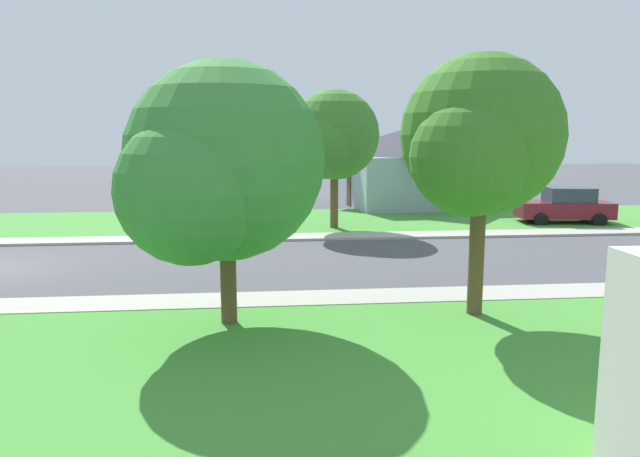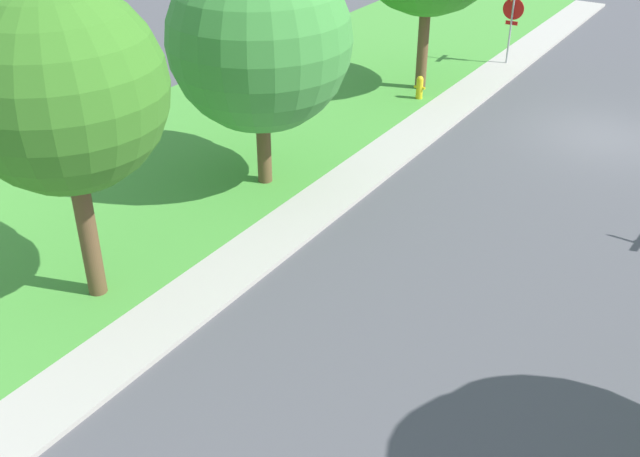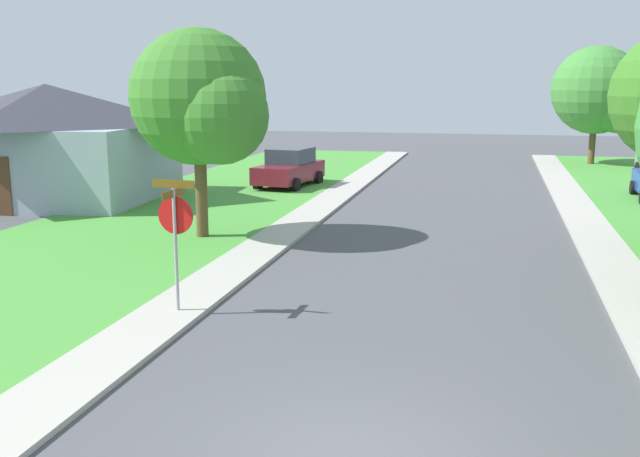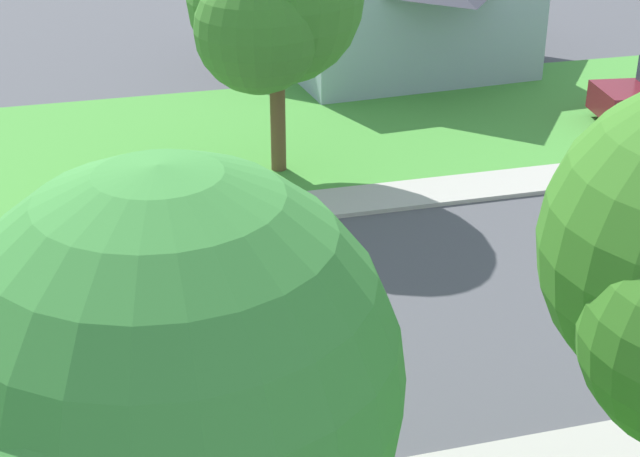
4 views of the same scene
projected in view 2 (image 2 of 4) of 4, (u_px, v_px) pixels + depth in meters
The scene contains 7 objects.
ground_plane at pixel (603, 137), 21.72m from camera, with size 120.00×120.00×0.00m, color #4C4C51.
sidewalk_east at pixel (214, 282), 15.14m from camera, with size 1.40×56.00×0.10m, color #ADA89E.
lawn_east at pixel (58, 221), 17.33m from camera, with size 8.00×56.00×0.08m, color #479338.
stop_sign_near_corner at pixel (513, 14), 26.56m from camera, with size 0.92×0.92×2.77m.
tree_across_left at pixel (255, 42), 17.55m from camera, with size 4.69×4.36×5.91m.
tree_sidewalk_mid at pixel (61, 92), 12.96m from camera, with size 3.96×3.69×6.13m.
fire_hydrant at pixel (420, 88), 24.08m from camera, with size 0.38×0.22×0.83m.
Camera 2 is at (-3.86, 21.40, 8.61)m, focal length 41.83 mm.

